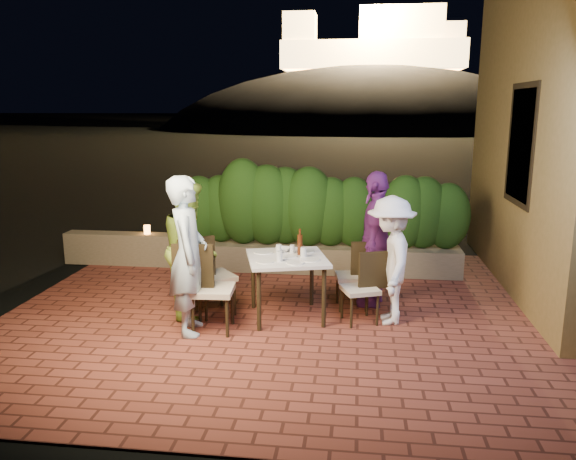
% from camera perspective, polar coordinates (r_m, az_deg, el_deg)
% --- Properties ---
extents(ground, '(400.00, 400.00, 0.00)m').
position_cam_1_polar(ground, '(6.57, 0.16, -9.91)').
color(ground, black).
rests_on(ground, ground).
extents(terrace_floor, '(7.00, 6.00, 0.15)m').
position_cam_1_polar(terrace_floor, '(7.05, 0.65, -8.79)').
color(terrace_floor, brown).
rests_on(terrace_floor, ground).
extents(window_pane, '(0.08, 1.00, 1.40)m').
position_cam_1_polar(window_pane, '(7.83, 22.78, 7.99)').
color(window_pane, black).
rests_on(window_pane, building_wall).
extents(window_frame, '(0.06, 1.15, 1.55)m').
position_cam_1_polar(window_frame, '(7.82, 22.71, 8.00)').
color(window_frame, black).
rests_on(window_frame, building_wall).
extents(planter, '(4.20, 0.55, 0.40)m').
position_cam_1_polar(planter, '(8.65, 3.32, -2.84)').
color(planter, '#796A4D').
rests_on(planter, ground).
extents(hedge, '(4.00, 0.70, 1.10)m').
position_cam_1_polar(hedge, '(8.48, 3.38, 2.05)').
color(hedge, '#1C3F11').
rests_on(hedge, planter).
extents(parapet, '(2.20, 0.30, 0.50)m').
position_cam_1_polar(parapet, '(9.32, -15.43, -1.85)').
color(parapet, '#796A4D').
rests_on(parapet, ground).
extents(hill, '(52.00, 40.00, 22.00)m').
position_cam_1_polar(hill, '(66.36, 8.20, 6.72)').
color(hill, black).
rests_on(hill, ground).
extents(fortress, '(26.00, 8.00, 8.00)m').
position_cam_1_polar(fortress, '(66.53, 8.60, 19.24)').
color(fortress, '#FFCC7A').
rests_on(fortress, hill).
extents(dining_table, '(1.10, 1.10, 0.75)m').
position_cam_1_polar(dining_table, '(6.71, -0.11, -5.82)').
color(dining_table, white).
rests_on(dining_table, ground).
extents(plate_nw, '(0.20, 0.20, 0.01)m').
position_cam_1_polar(plate_nw, '(6.39, -2.34, -3.21)').
color(plate_nw, white).
rests_on(plate_nw, dining_table).
extents(plate_sw, '(0.24, 0.24, 0.01)m').
position_cam_1_polar(plate_sw, '(6.80, -2.52, -2.23)').
color(plate_sw, white).
rests_on(plate_sw, dining_table).
extents(plate_ne, '(0.22, 0.22, 0.01)m').
position_cam_1_polar(plate_ne, '(6.46, 2.26, -3.02)').
color(plate_ne, white).
rests_on(plate_ne, dining_table).
extents(plate_se, '(0.21, 0.21, 0.01)m').
position_cam_1_polar(plate_se, '(6.84, 1.83, -2.14)').
color(plate_se, white).
rests_on(plate_se, dining_table).
extents(plate_centre, '(0.22, 0.22, 0.01)m').
position_cam_1_polar(plate_centre, '(6.60, 0.02, -2.68)').
color(plate_centre, white).
rests_on(plate_centre, dining_table).
extents(plate_front, '(0.20, 0.20, 0.01)m').
position_cam_1_polar(plate_front, '(6.33, 0.74, -3.35)').
color(plate_front, white).
rests_on(plate_front, dining_table).
extents(glass_nw, '(0.07, 0.07, 0.12)m').
position_cam_1_polar(glass_nw, '(6.39, -0.86, -2.69)').
color(glass_nw, silver).
rests_on(glass_nw, dining_table).
extents(glass_sw, '(0.07, 0.07, 0.11)m').
position_cam_1_polar(glass_sw, '(6.72, -0.95, -1.95)').
color(glass_sw, silver).
rests_on(glass_sw, dining_table).
extents(glass_ne, '(0.07, 0.07, 0.12)m').
position_cam_1_polar(glass_ne, '(6.55, 1.59, -2.29)').
color(glass_ne, silver).
rests_on(glass_ne, dining_table).
extents(glass_se, '(0.06, 0.06, 0.10)m').
position_cam_1_polar(glass_se, '(6.75, 0.43, -1.94)').
color(glass_se, silver).
rests_on(glass_se, dining_table).
extents(beer_bottle, '(0.06, 0.06, 0.32)m').
position_cam_1_polar(beer_bottle, '(6.65, 1.22, -1.20)').
color(beer_bottle, '#441C0B').
rests_on(beer_bottle, dining_table).
extents(bowl, '(0.20, 0.20, 0.05)m').
position_cam_1_polar(bowl, '(6.84, -0.55, -1.98)').
color(bowl, white).
rests_on(bowl, dining_table).
extents(chair_left_front, '(0.49, 0.49, 1.00)m').
position_cam_1_polar(chair_left_front, '(6.34, -7.69, -5.85)').
color(chair_left_front, black).
rests_on(chair_left_front, ground).
extents(chair_left_back, '(0.64, 0.64, 0.98)m').
position_cam_1_polar(chair_left_back, '(6.85, -7.59, -4.56)').
color(chair_left_back, black).
rests_on(chair_left_back, ground).
extents(chair_right_front, '(0.50, 0.50, 0.84)m').
position_cam_1_polar(chair_right_front, '(6.60, 7.33, -5.84)').
color(chair_right_front, black).
rests_on(chair_right_front, ground).
extents(chair_right_back, '(0.45, 0.45, 0.85)m').
position_cam_1_polar(chair_right_back, '(7.06, 6.53, -4.56)').
color(chair_right_back, black).
rests_on(chair_right_back, ground).
extents(diner_blue, '(0.55, 0.72, 1.76)m').
position_cam_1_polar(diner_blue, '(6.24, -10.11, -2.57)').
color(diner_blue, '#ACC9DE').
rests_on(diner_blue, ground).
extents(diner_green, '(0.85, 0.96, 1.64)m').
position_cam_1_polar(diner_green, '(6.83, -9.91, -1.80)').
color(diner_green, '#92BB3A').
rests_on(diner_green, ground).
extents(diner_white, '(0.61, 0.99, 1.49)m').
position_cam_1_polar(diner_white, '(6.57, 10.36, -3.04)').
color(diner_white, white).
rests_on(diner_white, ground).
extents(diner_purple, '(0.57, 1.06, 1.71)m').
position_cam_1_polar(diner_purple, '(7.11, 8.93, -0.90)').
color(diner_purple, '#6C2879').
rests_on(diner_purple, ground).
extents(parapet_lamp, '(0.10, 0.10, 0.14)m').
position_cam_1_polar(parapet_lamp, '(9.15, -14.13, 0.03)').
color(parapet_lamp, orange).
rests_on(parapet_lamp, parapet).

